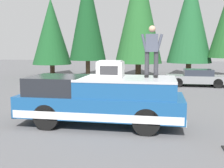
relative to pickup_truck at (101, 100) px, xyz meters
The scene contains 9 objects.
ground_plane 1.18m from the pickup_truck, 65.52° to the left, with size 90.00×90.00×0.00m, color #565659.
pickup_truck is the anchor object (origin of this frame).
compressor_unit 1.11m from the pickup_truck, 105.41° to the right, with size 0.65×0.84×0.56m.
person_on_truck_bed 2.38m from the pickup_truck, 83.32° to the right, with size 0.29×0.72×1.69m.
parked_car_grey 11.22m from the pickup_truck, 23.41° to the right, with size 1.64×4.10×1.16m.
conifer_left 17.29m from the pickup_truck, 15.44° to the right, with size 3.92×3.92×9.09m.
conifer_center_left 16.71m from the pickup_truck, ahead, with size 4.27×4.27×10.60m.
conifer_center_right 16.19m from the pickup_truck, 16.92° to the left, with size 3.29×3.29×9.62m.
conifer_right 17.55m from the pickup_truck, 28.00° to the left, with size 3.62×3.62×7.14m.
Camera 1 is at (-9.11, -2.69, 2.63)m, focal length 43.11 mm.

